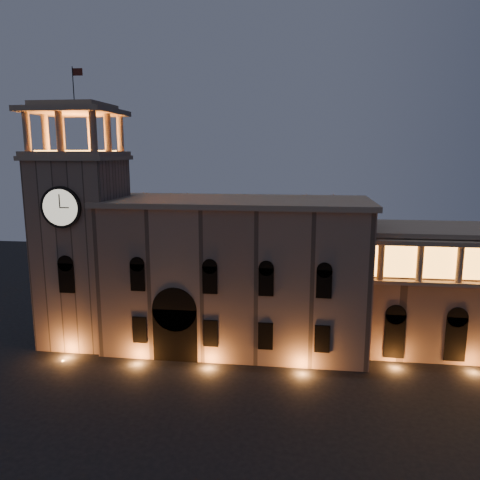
% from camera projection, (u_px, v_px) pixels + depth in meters
% --- Properties ---
extents(ground, '(160.00, 160.00, 0.00)m').
position_uv_depth(ground, '(223.00, 459.00, 35.49)').
color(ground, black).
rests_on(ground, ground).
extents(government_building, '(30.80, 12.80, 17.60)m').
position_uv_depth(government_building, '(236.00, 273.00, 55.50)').
color(government_building, '#886C59').
rests_on(government_building, ground).
extents(clock_tower, '(9.80, 9.80, 32.40)m').
position_uv_depth(clock_tower, '(83.00, 240.00, 56.23)').
color(clock_tower, '#886C59').
rests_on(clock_tower, ground).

